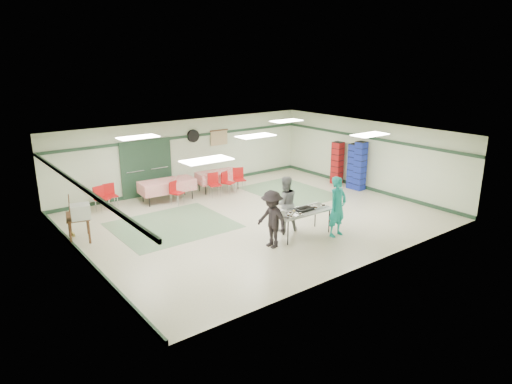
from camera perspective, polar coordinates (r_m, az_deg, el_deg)
floor at (r=14.91m, az=-0.02°, el=-3.18°), size 11.00×11.00×0.00m
ceiling at (r=14.22m, az=-0.02°, el=7.10°), size 11.00×11.00×0.00m
wall_back at (r=18.20m, az=-8.69°, el=4.70°), size 11.00×0.00×11.00m
wall_front at (r=11.42m, az=13.84°, el=-2.81°), size 11.00×0.00×11.00m
wall_left at (r=12.13m, az=-21.16°, el=-2.34°), size 0.00×9.00×9.00m
wall_right at (r=18.29m, az=13.84°, el=4.47°), size 0.00×9.00×9.00m
trim_back at (r=18.04m, az=-8.74°, el=6.86°), size 11.00×0.06×0.10m
baseboard_back at (r=18.48m, az=-8.47°, el=0.77°), size 11.00×0.06×0.12m
trim_left at (r=11.94m, az=-21.37°, el=0.87°), size 0.06×9.00×0.10m
baseboard_left at (r=12.59m, az=-20.41°, el=-7.87°), size 0.06×9.00×0.12m
trim_right at (r=18.14m, az=13.94°, el=6.62°), size 0.06×9.00×0.10m
baseboard_right at (r=18.57m, az=13.51°, el=0.57°), size 0.06×9.00×0.12m
green_patch_a at (r=14.47m, az=-10.37°, el=-4.10°), size 3.50×3.00×0.01m
green_patch_b at (r=17.71m, az=4.23°, el=0.02°), size 2.50×3.50×0.01m
double_door_left at (r=17.29m, az=-14.93°, el=2.67°), size 0.90×0.06×2.10m
double_door_right at (r=17.66m, az=-12.10°, el=3.16°), size 0.90×0.06×2.10m
door_frame at (r=17.45m, az=-13.49°, el=2.90°), size 2.00×0.03×2.15m
wall_fan at (r=18.16m, az=-7.86°, el=6.96°), size 0.50×0.10×0.50m
scroll_banner at (r=18.80m, az=-4.64°, el=6.77°), size 0.80×0.02×0.60m
serving_table at (r=13.29m, az=5.85°, el=-2.52°), size 1.86×0.79×0.76m
sheet_tray_right at (r=13.65m, az=7.67°, el=-1.81°), size 0.56×0.43×0.02m
sheet_tray_mid at (r=13.25m, az=5.26°, el=-2.31°), size 0.53×0.41×0.02m
sheet_tray_left at (r=12.86m, az=4.48°, el=-2.88°), size 0.57×0.44×0.02m
baking_pan at (r=13.29m, az=6.00°, el=-2.15°), size 0.53×0.34×0.08m
foam_box_stack at (r=12.69m, az=3.00°, el=-2.70°), size 0.22×0.20×0.20m
volunteer_teal at (r=13.37m, az=10.15°, el=-1.81°), size 0.68×0.48×1.77m
volunteer_grey at (r=13.59m, az=3.62°, el=-1.47°), size 0.99×0.88×1.68m
volunteer_dark at (r=12.40m, az=2.00°, el=-3.42°), size 0.65×1.07×1.62m
dining_table_a at (r=17.82m, az=-4.72°, el=2.00°), size 1.76×0.91×0.77m
dining_table_b at (r=16.78m, az=-11.04°, el=0.82°), size 2.02×1.01×0.77m
chair_a at (r=17.37m, az=-3.69°, el=1.47°), size 0.52×0.52×0.85m
chair_b at (r=17.07m, az=-5.29°, el=1.24°), size 0.49×0.49×0.89m
chair_c at (r=17.68m, az=-2.16°, el=1.89°), size 0.54×0.54×0.91m
chair_d at (r=16.31m, az=-10.06°, el=0.20°), size 0.51×0.51×0.84m
chair_loose_a at (r=16.51m, az=-17.79°, el=-0.13°), size 0.40×0.40×0.85m
chair_loose_b at (r=16.20m, az=-18.87°, el=-0.50°), size 0.49×0.49×0.87m
crate_stack_blue_a at (r=18.15m, az=12.89°, el=3.17°), size 0.38×0.38×1.92m
crate_stack_red at (r=18.93m, az=10.12°, el=3.60°), size 0.42×0.42×1.73m
crate_stack_blue_b at (r=18.35m, az=12.17°, el=3.16°), size 0.42×0.42×1.79m
printer_table at (r=13.87m, az=-21.37°, el=-3.10°), size 0.83×1.07×0.74m
office_printer at (r=13.47m, az=-21.09°, el=-2.29°), size 0.59×0.54×0.40m
broom at (r=14.29m, az=-22.23°, el=-2.59°), size 0.07×0.21×1.26m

